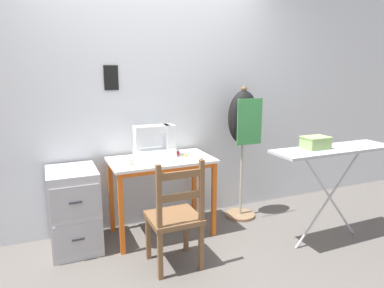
% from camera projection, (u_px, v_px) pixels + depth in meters
% --- Properties ---
extents(ground_plane, '(14.00, 14.00, 0.00)m').
position_uv_depth(ground_plane, '(172.00, 246.00, 3.10)').
color(ground_plane, '#5B5651').
extents(wall_back, '(10.00, 0.06, 2.55)m').
position_uv_depth(wall_back, '(149.00, 100.00, 3.39)').
color(wall_back, silver).
rests_on(wall_back, ground_plane).
extents(sewing_table, '(0.96, 0.55, 0.75)m').
position_uv_depth(sewing_table, '(162.00, 170.00, 3.20)').
color(sewing_table, silver).
rests_on(sewing_table, ground_plane).
extents(sewing_machine, '(0.39, 0.18, 0.33)m').
position_uv_depth(sewing_machine, '(157.00, 142.00, 3.22)').
color(sewing_machine, white).
rests_on(sewing_machine, sewing_table).
extents(fabric_bowl, '(0.12, 0.12, 0.05)m').
position_uv_depth(fabric_bowl, '(127.00, 161.00, 3.00)').
color(fabric_bowl, silver).
rests_on(fabric_bowl, sewing_table).
extents(scissors, '(0.13, 0.12, 0.01)m').
position_uv_depth(scissors, '(203.00, 158.00, 3.20)').
color(scissors, silver).
rests_on(scissors, sewing_table).
extents(thread_spool_near_machine, '(0.04, 0.04, 0.04)m').
position_uv_depth(thread_spool_near_machine, '(178.00, 153.00, 3.32)').
color(thread_spool_near_machine, red).
rests_on(thread_spool_near_machine, sewing_table).
extents(thread_spool_mid_table, '(0.04, 0.04, 0.03)m').
position_uv_depth(thread_spool_mid_table, '(187.00, 155.00, 3.26)').
color(thread_spool_mid_table, yellow).
rests_on(thread_spool_mid_table, sewing_table).
extents(thread_spool_far_edge, '(0.04, 0.04, 0.04)m').
position_uv_depth(thread_spool_far_edge, '(191.00, 154.00, 3.29)').
color(thread_spool_far_edge, silver).
rests_on(thread_spool_far_edge, sewing_table).
extents(wooden_chair, '(0.40, 0.38, 0.90)m').
position_uv_depth(wooden_chair, '(175.00, 218.00, 2.70)').
color(wooden_chair, brown).
rests_on(wooden_chair, ground_plane).
extents(filing_cabinet, '(0.41, 0.51, 0.73)m').
position_uv_depth(filing_cabinet, '(74.00, 210.00, 3.00)').
color(filing_cabinet, '#B7B7BC').
rests_on(filing_cabinet, ground_plane).
extents(dress_form, '(0.33, 0.32, 1.41)m').
position_uv_depth(dress_form, '(243.00, 125.00, 3.52)').
color(dress_form, '#846647').
rests_on(dress_form, ground_plane).
extents(ironing_board, '(1.17, 0.33, 0.90)m').
position_uv_depth(ironing_board, '(334.00, 153.00, 3.02)').
color(ironing_board, '#ADB2B7').
rests_on(ironing_board, ground_plane).
extents(storage_box, '(0.23, 0.17, 0.11)m').
position_uv_depth(storage_box, '(316.00, 143.00, 2.97)').
color(storage_box, '#8EB266').
rests_on(storage_box, ironing_board).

